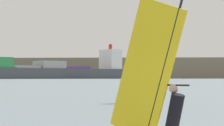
{
  "coord_description": "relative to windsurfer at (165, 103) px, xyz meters",
  "views": [
    {
      "loc": [
        0.63,
        -8.67,
        1.58
      ],
      "look_at": [
        -1.28,
        13.89,
        2.23
      ],
      "focal_mm": 80.58,
      "sensor_mm": 36.0,
      "label": 1
    }
  ],
  "objects": [
    {
      "name": "windsurfer",
      "position": [
        0.0,
        0.0,
        0.0
      ],
      "size": [
        3.09,
        2.87,
        4.06
      ],
      "rotation": [
        0.0,
        0.0,
        5.54
      ],
      "color": "white",
      "rests_on": "ground_plane"
    },
    {
      "name": "cargo_ship",
      "position": [
        -103.97,
        506.24,
        7.81
      ],
      "size": [
        163.43,
        141.16,
        38.67
      ],
      "rotation": [
        0.0,
        0.0,
        3.83
      ],
      "color": "#3F444C",
      "rests_on": "ground_plane"
    },
    {
      "name": "distant_headland",
      "position": [
        58.0,
        839.8,
        12.39
      ],
      "size": [
        1009.02,
        447.4,
        26.73
      ],
      "primitive_type": "cube",
      "rotation": [
        0.0,
        0.0,
        0.03
      ],
      "color": "#756B56",
      "rests_on": "ground_plane"
    },
    {
      "name": "channel_buoy",
      "position": [
        -1.26,
        19.44,
        -0.17
      ],
      "size": [
        0.96,
        0.96,
        1.82
      ],
      "color": "red",
      "rests_on": "ground_plane"
    }
  ]
}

